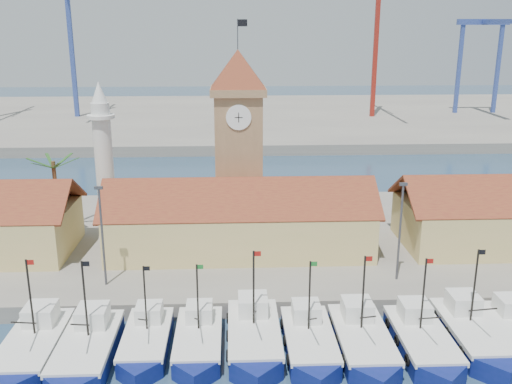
{
  "coord_description": "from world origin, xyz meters",
  "views": [
    {
      "loc": [
        -0.75,
        -34.66,
        23.47
      ],
      "look_at": [
        1.54,
        18.0,
        8.11
      ],
      "focal_mm": 40.0,
      "sensor_mm": 36.0,
      "label": 1
    }
  ],
  "objects_px": {
    "minaret": "(104,155)",
    "boat_5": "(310,345)",
    "boat_0": "(32,351)",
    "clock_tower": "(238,137)"
  },
  "relations": [
    {
      "from": "minaret",
      "to": "boat_5",
      "type": "bearing_deg",
      "value": -52.08
    },
    {
      "from": "boat_5",
      "to": "minaret",
      "type": "xyz_separation_m",
      "value": [
        -19.87,
        25.5,
        8.96
      ]
    },
    {
      "from": "boat_5",
      "to": "minaret",
      "type": "bearing_deg",
      "value": 127.92
    },
    {
      "from": "boat_0",
      "to": "minaret",
      "type": "bearing_deg",
      "value": 88.99
    },
    {
      "from": "boat_5",
      "to": "minaret",
      "type": "relative_size",
      "value": 0.61
    },
    {
      "from": "boat_0",
      "to": "minaret",
      "type": "distance_m",
      "value": 27.03
    },
    {
      "from": "boat_0",
      "to": "clock_tower",
      "type": "height_order",
      "value": "clock_tower"
    },
    {
      "from": "minaret",
      "to": "clock_tower",
      "type": "bearing_deg",
      "value": -7.61
    },
    {
      "from": "boat_0",
      "to": "minaret",
      "type": "xyz_separation_m",
      "value": [
        0.45,
        25.52,
        8.9
      ]
    },
    {
      "from": "boat_5",
      "to": "clock_tower",
      "type": "bearing_deg",
      "value": 101.7
    }
  ]
}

